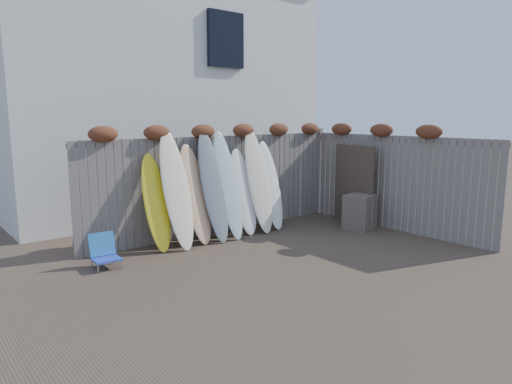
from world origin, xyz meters
TOP-DOWN VIEW (x-y plane):
  - ground at (0.00, 0.00)m, footprint 80.00×80.00m
  - back_fence at (0.06, 2.39)m, footprint 6.05×0.28m
  - right_fence at (2.99, 0.25)m, footprint 0.28×4.40m
  - house at (0.50, 6.50)m, footprint 8.50×5.50m
  - beach_chair at (-2.74, 1.70)m, footprint 0.43×0.46m
  - wooden_crate at (2.48, 0.71)m, footprint 0.73×0.64m
  - lattice_panel at (2.77, 1.14)m, footprint 0.19×1.17m
  - surfboard_0 at (-1.63, 2.03)m, footprint 0.47×0.64m
  - surfboard_1 at (-1.26, 1.94)m, footprint 0.53×0.76m
  - surfboard_2 at (-0.82, 2.01)m, footprint 0.59×0.71m
  - surfboard_3 at (-0.47, 1.94)m, footprint 0.50×0.75m
  - surfboard_4 at (-0.11, 1.94)m, footprint 0.48×0.75m
  - surfboard_5 at (0.31, 1.99)m, footprint 0.56×0.65m
  - surfboard_6 at (0.68, 1.95)m, footprint 0.58×0.79m
  - surfboard_7 at (1.04, 1.99)m, footprint 0.50×0.68m

SIDE VIEW (x-z plane):
  - ground at x=0.00m, z-range 0.00..0.00m
  - beach_chair at x=-2.74m, z-range -0.02..0.53m
  - wooden_crate at x=2.48m, z-range 0.00..0.74m
  - surfboard_5 at x=0.31m, z-range 0.00..1.74m
  - surfboard_0 at x=-1.63m, z-range 0.00..1.75m
  - lattice_panel at x=2.77m, z-range 0.00..1.76m
  - surfboard_7 at x=1.04m, z-range 0.00..1.87m
  - surfboard_2 at x=-0.82m, z-range 0.00..1.88m
  - surfboard_4 at x=-0.11m, z-range 0.00..2.12m
  - surfboard_3 at x=-0.47m, z-range 0.00..2.12m
  - surfboard_6 at x=0.68m, z-range 0.00..2.12m
  - surfboard_1 at x=-1.26m, z-range 0.00..2.14m
  - right_fence at x=2.99m, z-range 0.02..2.26m
  - back_fence at x=0.06m, z-range 0.06..2.30m
  - house at x=0.50m, z-range 0.04..6.36m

